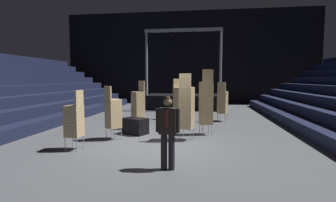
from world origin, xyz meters
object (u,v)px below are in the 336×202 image
object	(u,v)px
stage_riser	(184,100)
chair_stack_front_left	(187,107)
chair_stack_front_right	(206,102)
chair_stack_rear_right	(74,120)
chair_stack_mid_right	(138,105)
chair_stack_rear_left	(179,99)
chair_stack_mid_centre	(113,113)
chair_stack_mid_left	(223,102)
equipment_road_case	(135,126)
man_with_tie	(168,128)

from	to	relation	value
stage_riser	chair_stack_front_left	xyz separation A→B (m)	(0.81, -9.58, 0.56)
chair_stack_front_right	chair_stack_rear_right	xyz separation A→B (m)	(-3.91, -2.69, -0.34)
chair_stack_mid_right	chair_stack_rear_left	xyz separation A→B (m)	(1.50, 2.58, 0.04)
chair_stack_mid_centre	chair_stack_rear_left	xyz separation A→B (m)	(1.85, 4.71, 0.13)
chair_stack_mid_left	equipment_road_case	distance (m)	5.06
chair_stack_front_left	equipment_road_case	world-z (taller)	chair_stack_front_left
chair_stack_mid_left	chair_stack_front_right	bearing A→B (deg)	-82.74
chair_stack_rear_left	equipment_road_case	world-z (taller)	chair_stack_rear_left
man_with_tie	equipment_road_case	size ratio (longest dim) A/B	1.92
stage_riser	equipment_road_case	world-z (taller)	stage_riser
man_with_tie	chair_stack_mid_right	xyz separation A→B (m)	(-1.97, 4.89, 0.05)
chair_stack_front_right	chair_stack_rear_left	distance (m)	3.74
chair_stack_front_left	equipment_road_case	distance (m)	2.30
chair_stack_rear_left	equipment_road_case	bearing A→B (deg)	21.29
chair_stack_mid_centre	equipment_road_case	distance (m)	1.26
stage_riser	chair_stack_mid_right	size ratio (longest dim) A/B	2.64
chair_stack_mid_right	chair_stack_rear_left	bearing A→B (deg)	-78.37
stage_riser	chair_stack_rear_right	size ratio (longest dim) A/B	3.02
man_with_tie	chair_stack_front_left	world-z (taller)	chair_stack_front_left
stage_riser	chair_stack_mid_right	world-z (taller)	stage_riser
stage_riser	equipment_road_case	size ratio (longest dim) A/B	6.02
chair_stack_front_left	chair_stack_mid_centre	size ratio (longest dim) A/B	1.23
chair_stack_rear_right	chair_stack_front_right	bearing A→B (deg)	-51.80
chair_stack_front_right	chair_stack_mid_right	bearing A→B (deg)	146.11
chair_stack_mid_centre	chair_stack_rear_right	size ratio (longest dim) A/B	1.05
chair_stack_front_left	chair_stack_rear_right	xyz separation A→B (m)	(-3.24, -1.71, -0.25)
chair_stack_mid_right	chair_stack_mid_centre	distance (m)	2.16
chair_stack_mid_centre	man_with_tie	bearing A→B (deg)	-10.15
chair_stack_mid_right	man_with_tie	bearing A→B (deg)	153.66
stage_riser	man_with_tie	distance (m)	12.61
chair_stack_mid_left	chair_stack_mid_right	bearing A→B (deg)	-125.64
stage_riser	chair_stack_mid_left	bearing A→B (deg)	-66.39
chair_stack_mid_left	chair_stack_mid_centre	distance (m)	6.08
man_with_tie	chair_stack_rear_right	bearing A→B (deg)	-21.86
chair_stack_front_right	chair_stack_rear_right	world-z (taller)	chair_stack_front_right
stage_riser	chair_stack_rear_left	distance (m)	5.14
chair_stack_mid_left	chair_stack_mid_right	xyz separation A→B (m)	(-3.73, -2.37, 0.04)
stage_riser	chair_stack_front_right	distance (m)	8.74
chair_stack_front_left	stage_riser	bearing A→B (deg)	109.32
chair_stack_front_left	chair_stack_mid_left	distance (m)	4.52
chair_stack_rear_left	chair_stack_mid_centre	bearing A→B (deg)	19.11
equipment_road_case	chair_stack_front_left	bearing A→B (deg)	-19.04
chair_stack_rear_left	chair_stack_rear_right	size ratio (longest dim) A/B	1.19
chair_stack_mid_left	man_with_tie	bearing A→B (deg)	-81.76
chair_stack_mid_centre	chair_stack_mid_left	bearing A→B (deg)	87.63
stage_riser	chair_stack_rear_right	distance (m)	11.54
chair_stack_rear_right	chair_stack_mid_centre	bearing A→B (deg)	-21.42
chair_stack_mid_centre	chair_stack_rear_right	world-z (taller)	chair_stack_mid_centre
chair_stack_mid_centre	chair_stack_rear_right	distance (m)	1.60
chair_stack_rear_right	chair_stack_mid_left	bearing A→B (deg)	-34.95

